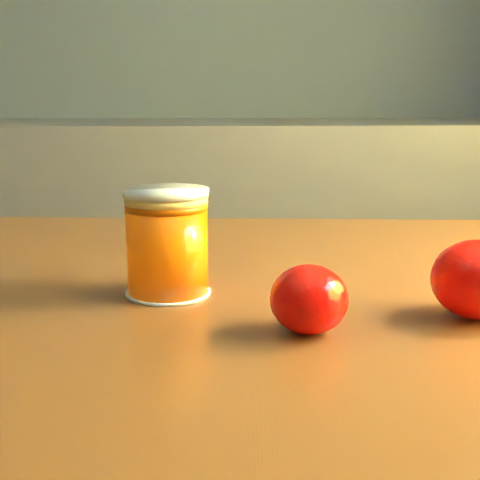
{
  "coord_description": "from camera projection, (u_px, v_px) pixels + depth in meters",
  "views": [
    {
      "loc": [
        0.67,
        -0.42,
        0.97
      ],
      "look_at": [
        0.7,
        0.18,
        0.84
      ],
      "focal_mm": 50.0,
      "sensor_mm": 36.0,
      "label": 1
    }
  ],
  "objects": [
    {
      "name": "orange_front",
      "position": [
        309.0,
        299.0,
        0.5
      ],
      "size": [
        0.08,
        0.08,
        0.05
      ],
      "primitive_type": "ellipsoid",
      "rotation": [
        0.0,
        0.0,
        0.38
      ],
      "color": "#FF1005",
      "rests_on": "table"
    },
    {
      "name": "juice_glass",
      "position": [
        167.0,
        243.0,
        0.59
      ],
      "size": [
        0.08,
        0.08,
        0.09
      ],
      "rotation": [
        0.0,
        0.0,
        0.27
      ],
      "color": "#DF5104",
      "rests_on": "table"
    },
    {
      "name": "orange_back",
      "position": [
        477.0,
        279.0,
        0.53
      ],
      "size": [
        0.08,
        0.08,
        0.06
      ],
      "primitive_type": "ellipsoid",
      "rotation": [
        0.0,
        0.0,
        0.04
      ],
      "color": "#FF1005",
      "rests_on": "table"
    },
    {
      "name": "table",
      "position": [
        383.0,
        391.0,
        0.64
      ],
      "size": [
        1.12,
        0.83,
        0.79
      ],
      "rotation": [
        0.0,
        0.0,
        -0.09
      ],
      "color": "brown",
      "rests_on": "ground"
    }
  ]
}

